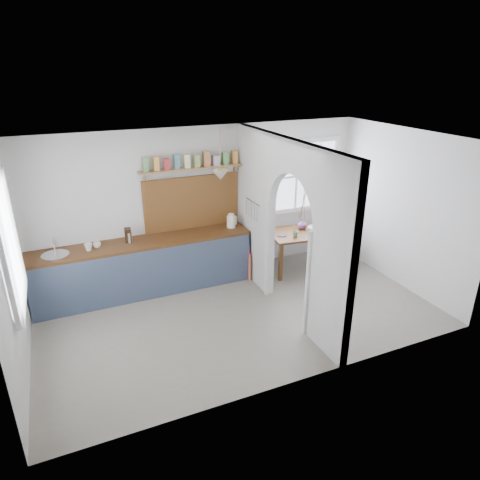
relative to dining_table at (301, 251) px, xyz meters
name	(u,v)px	position (x,y,z in m)	size (l,w,h in m)	color
floor	(241,315)	(-1.64, -1.01, -0.36)	(5.80, 3.20, 0.01)	gray
ceiling	(241,141)	(-1.64, -1.01, 2.24)	(5.80, 3.20, 0.01)	silver
walls	(241,235)	(-1.64, -1.01, 0.94)	(5.81, 3.21, 2.60)	silver
partition	(283,217)	(-0.94, -0.95, 1.09)	(0.12, 3.20, 2.60)	silver
kitchen_window	(6,244)	(-4.51, -1.01, 1.29)	(0.10, 1.16, 1.50)	white
nook_window	(296,176)	(0.16, 0.55, 1.24)	(1.76, 0.10, 1.30)	white
counter	(145,266)	(-2.77, 0.32, 0.09)	(3.50, 0.60, 0.90)	#49250F
sink	(55,255)	(-4.07, 0.29, 0.53)	(0.40, 0.40, 0.02)	silver
backsplash	(192,202)	(-1.84, 0.57, 0.99)	(1.65, 0.03, 0.90)	brown
shelf	(192,165)	(-1.84, 0.48, 1.65)	(1.75, 0.20, 0.21)	#9E7B57
pendant_lamp	(220,175)	(-1.49, 0.14, 1.52)	(0.26, 0.26, 0.16)	beige
utensil_rail	(253,202)	(-1.03, -0.11, 1.09)	(0.02, 0.02, 0.50)	silver
dining_table	(301,251)	(0.00, 0.00, 0.00)	(1.17, 0.78, 0.73)	#49250F
chair_left	(258,254)	(-0.83, 0.08, 0.06)	(0.39, 0.39, 0.85)	silver
chair_right	(341,239)	(0.83, -0.07, 0.11)	(0.44, 0.44, 0.96)	silver
kettle	(231,220)	(-1.24, 0.32, 0.66)	(0.20, 0.16, 0.24)	white
mug_a	(89,247)	(-3.60, 0.26, 0.59)	(0.12, 0.12, 0.11)	white
mug_b	(97,245)	(-3.47, 0.33, 0.58)	(0.11, 0.11, 0.09)	white
knife_block	(128,235)	(-2.98, 0.37, 0.65)	(0.10, 0.14, 0.22)	black
jar	(129,237)	(-2.97, 0.35, 0.62)	(0.10, 0.10, 0.16)	tan
towel_magenta	(249,266)	(-1.06, -0.04, -0.09)	(0.02, 0.03, 0.57)	#B7297D
towel_orange	(250,268)	(-1.06, -0.07, -0.11)	(0.02, 0.03, 0.52)	orange
bowl	(319,229)	(0.28, -0.10, 0.41)	(0.34, 0.34, 0.08)	white
table_cup	(295,234)	(-0.22, -0.13, 0.41)	(0.10, 0.10, 0.09)	#658C64
plate	(282,235)	(-0.41, 0.00, 0.37)	(0.16, 0.16, 0.01)	#282626
vase	(302,224)	(0.09, 0.14, 0.45)	(0.17, 0.17, 0.18)	#76437D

